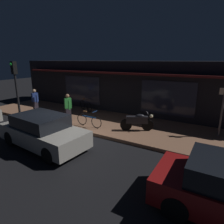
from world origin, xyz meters
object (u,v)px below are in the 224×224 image
Objects in this scene: person_bystander at (68,108)px; traffic_light_pole at (16,82)px; parked_car_far at (43,131)px; person_photographer at (35,101)px; bicycle_extra at (86,106)px; bicycle_parked at (89,120)px; sign_post at (222,109)px; motorcycle at (137,121)px.

person_bystander is 0.46× the size of traffic_light_pole.
traffic_light_pole is at bearing 158.92° from parked_car_far.
person_photographer is at bearing 176.07° from person_bystander.
bicycle_parked is at bearing -48.79° from bicycle_extra.
traffic_light_pole reaches higher than person_photographer.
person_photographer is 0.70× the size of sign_post.
motorcycle is at bearing -160.49° from sign_post.
person_photographer is 2.16m from traffic_light_pole.
bicycle_parked and bicycle_extra have the same top height.
bicycle_extra is at bearing 65.34° from traffic_light_pole.
traffic_light_pole is (-2.63, -1.31, 1.45)m from person_bystander.
person_bystander is at bearing 111.38° from parked_car_far.
sign_post is at bearing -3.75° from bicycle_extra.
person_bystander reaches higher than bicycle_parked.
motorcycle is 0.43× the size of traffic_light_pole.
sign_post is at bearing 9.79° from person_photographer.
bicycle_extra is at bearing 131.21° from bicycle_parked.
person_photographer and person_bystander have the same top height.
parked_car_far is (-2.92, -3.52, 0.06)m from motorcycle.
sign_post reaches higher than motorcycle.
bicycle_extra is 0.64× the size of sign_post.
motorcycle is 0.93× the size of person_photographer.
bicycle_parked is 3.47m from bicycle_extra.
bicycle_extra is at bearing 159.02° from motorcycle.
person_bystander is (-3.99, -0.78, 0.38)m from motorcycle.
person_photographer is 0.40× the size of parked_car_far.
motorcycle is 3.96m from sign_post.
person_photographer reaches higher than motorcycle.
person_bystander is at bearing -168.91° from motorcycle.
bicycle_parked is at bearing 0.65° from person_bystander.
person_bystander is 0.40× the size of parked_car_far.
bicycle_extra is (-2.29, 2.61, 0.00)m from bicycle_parked.
parked_car_far is at bearing -70.54° from bicycle_extra.
motorcycle is at bearing 17.53° from traffic_light_pole.
person_bystander is (0.82, -2.63, 0.52)m from bicycle_extra.
traffic_light_pole is at bearing -153.54° from person_bystander.
motorcycle is at bearing 16.85° from bicycle_parked.
traffic_light_pole is 0.85× the size of parked_car_far.
parked_car_far is at bearing -129.67° from motorcycle.
traffic_light_pole is (-6.62, -2.09, 1.83)m from motorcycle.
motorcycle reaches higher than bicycle_extra.
motorcycle is 7.18m from traffic_light_pole.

